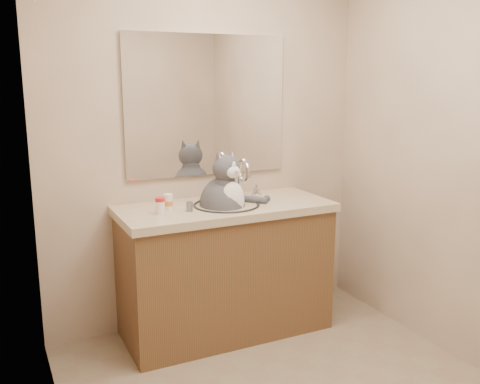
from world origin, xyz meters
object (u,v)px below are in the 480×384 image
(pill_bottle_redcap, at_px, (160,206))
(grey_canister, at_px, (190,206))
(cat, at_px, (224,202))
(pill_bottle_orange, at_px, (168,202))

(pill_bottle_redcap, bearing_deg, grey_canister, -5.80)
(cat, height_order, pill_bottle_redcap, cat)
(cat, relative_size, pill_bottle_redcap, 5.84)
(pill_bottle_redcap, height_order, grey_canister, pill_bottle_redcap)
(grey_canister, bearing_deg, cat, 10.90)
(cat, bearing_deg, grey_canister, 176.23)
(cat, distance_m, grey_canister, 0.25)
(pill_bottle_orange, height_order, grey_canister, pill_bottle_orange)
(pill_bottle_redcap, xyz_separation_m, grey_canister, (0.17, -0.02, -0.02))
(cat, bearing_deg, pill_bottle_orange, 155.63)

